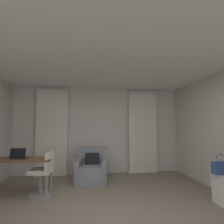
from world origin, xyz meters
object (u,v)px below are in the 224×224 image
at_px(handbag_primary, 221,167).
at_px(desk_chair, 43,177).
at_px(armchair, 92,170).
at_px(laptop, 20,156).
at_px(desk, 21,162).

bearing_deg(handbag_primary, desk_chair, 165.46).
height_order(armchair, desk_chair, desk_chair).
distance_m(desk_chair, handbag_primary, 3.44).
xyz_separation_m(desk_chair, laptop, (-0.47, 0.03, 0.41)).
bearing_deg(handbag_primary, laptop, 166.77).
bearing_deg(desk_chair, handbag_primary, -14.54).
bearing_deg(desk_chair, armchair, 41.96).
relative_size(desk, handbag_primary, 3.38).
xyz_separation_m(armchair, handbag_primary, (2.30, -1.78, 0.38)).
bearing_deg(laptop, desk, 81.94).
xyz_separation_m(desk, handbag_primary, (3.78, -0.94, -0.02)).
xyz_separation_m(armchair, laptop, (-1.49, -0.89, 0.52)).
relative_size(desk_chair, handbag_primary, 2.39).
height_order(armchair, desk, armchair).
bearing_deg(desk, desk_chair, -9.15).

